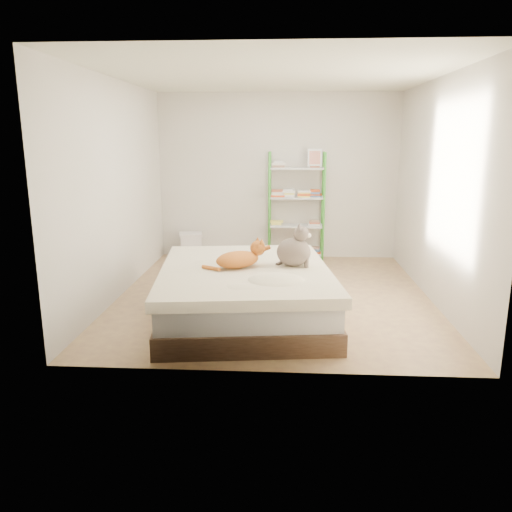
# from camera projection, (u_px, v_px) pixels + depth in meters

# --- Properties ---
(room) EXTENTS (3.81, 4.21, 2.61)m
(room) POSITION_uv_depth(u_px,v_px,m) (275.00, 190.00, 5.92)
(room) COLOR tan
(room) RESTS_ON ground
(bed) EXTENTS (2.02, 2.41, 0.56)m
(bed) POSITION_uv_depth(u_px,v_px,m) (245.00, 293.00, 5.38)
(bed) COLOR brown
(bed) RESTS_ON ground
(orange_cat) EXTENTS (0.65, 0.55, 0.23)m
(orange_cat) POSITION_uv_depth(u_px,v_px,m) (237.00, 257.00, 5.27)
(orange_cat) COLOR #CC6524
(orange_cat) RESTS_ON bed
(grey_cat) EXTENTS (0.41, 0.35, 0.44)m
(grey_cat) POSITION_uv_depth(u_px,v_px,m) (294.00, 246.00, 5.32)
(grey_cat) COLOR #706054
(grey_cat) RESTS_ON bed
(shelf_unit) EXTENTS (0.88, 0.36, 1.74)m
(shelf_unit) POSITION_uv_depth(u_px,v_px,m) (297.00, 209.00, 7.84)
(shelf_unit) COLOR green
(shelf_unit) RESTS_ON ground
(cardboard_box) EXTENTS (0.54, 0.53, 0.41)m
(cardboard_box) POSITION_uv_depth(u_px,v_px,m) (296.00, 265.00, 6.95)
(cardboard_box) COLOR #AA8159
(cardboard_box) RESTS_ON ground
(white_bin) EXTENTS (0.42, 0.38, 0.42)m
(white_bin) POSITION_uv_depth(u_px,v_px,m) (191.00, 246.00, 8.05)
(white_bin) COLOR silver
(white_bin) RESTS_ON ground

